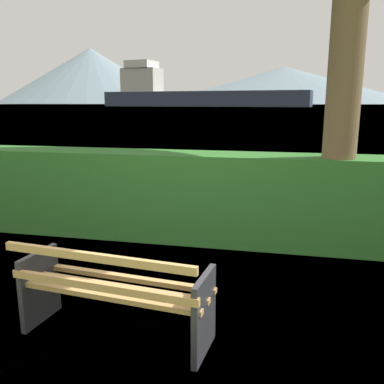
% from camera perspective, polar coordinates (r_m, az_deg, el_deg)
% --- Properties ---
extents(ground_plane, '(1400.00, 1400.00, 0.00)m').
position_cam_1_polar(ground_plane, '(3.88, -10.18, -18.89)').
color(ground_plane, olive).
extents(water_surface, '(620.00, 620.00, 0.00)m').
position_cam_1_polar(water_surface, '(312.05, 12.43, 11.76)').
color(water_surface, '#6B8EA3').
rests_on(water_surface, ground_plane).
extents(park_bench, '(1.72, 0.75, 0.87)m').
position_cam_1_polar(park_bench, '(3.63, -10.91, -13.58)').
color(park_bench, tan).
rests_on(park_bench, ground_plane).
extents(hedge_row, '(6.94, 0.76, 1.29)m').
position_cam_1_polar(hedge_row, '(6.04, -0.67, -0.59)').
color(hedge_row, '#2D6B28').
rests_on(hedge_row, ground_plane).
extents(cargo_ship_large, '(101.64, 28.65, 22.05)m').
position_cam_1_polar(cargo_ship_large, '(203.33, -0.66, 13.58)').
color(cargo_ship_large, '#2D384C').
rests_on(cargo_ship_large, water_surface).
extents(sailboat_mid, '(8.53, 4.13, 2.07)m').
position_cam_1_polar(sailboat_mid, '(267.47, -3.51, 12.11)').
color(sailboat_mid, '#335693').
rests_on(sailboat_mid, water_surface).
extents(distant_hills, '(862.30, 362.24, 78.68)m').
position_cam_1_polar(distant_hills, '(595.77, 15.09, 14.73)').
color(distant_hills, slate).
rests_on(distant_hills, ground_plane).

